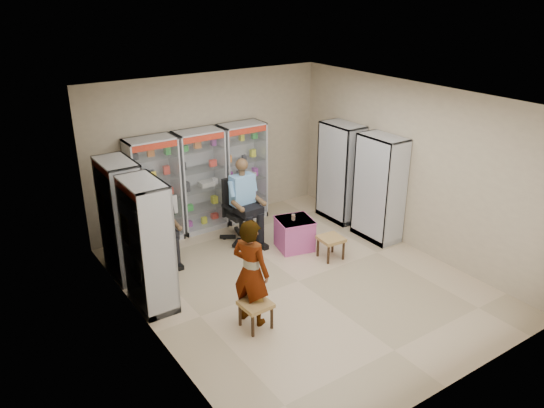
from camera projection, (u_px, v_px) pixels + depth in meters
floor at (298, 281)px, 8.71m from camera, size 6.00×6.00×0.00m
room_shell at (301, 168)px, 7.96m from camera, size 5.02×6.02×3.01m
cabinet_back_left at (154, 191)px, 9.75m from camera, size 0.90×0.50×2.00m
cabinet_back_mid at (200, 181)px, 10.24m from camera, size 0.90×0.50×2.00m
cabinet_back_right at (243, 172)px, 10.73m from camera, size 0.90×0.50×2.00m
cabinet_right_far at (340, 172)px, 10.71m from camera, size 0.90×0.50×2.00m
cabinet_right_near at (379, 188)px, 9.86m from camera, size 0.90×0.50×2.00m
cabinet_left_far at (122, 220)px, 8.56m from camera, size 0.90×0.50×2.00m
cabinet_left_near at (148, 245)px, 7.71m from camera, size 0.90×0.50×2.00m
wooden_chair at (159, 234)px, 9.26m from camera, size 0.42×0.42×0.94m
seated_customer at (160, 225)px, 9.15m from camera, size 0.44×0.60×1.34m
office_chair at (241, 210)px, 9.92m from camera, size 0.68×0.68×1.20m
seated_shopkeeper at (242, 203)px, 9.82m from camera, size 0.53×0.72×1.53m
pink_trunk at (295, 234)px, 9.70m from camera, size 0.72×0.70×0.58m
tea_glass at (293, 217)px, 9.54m from camera, size 0.07×0.07×0.11m
woven_stool_a at (331, 248)px, 9.38m from camera, size 0.43×0.43×0.40m
woven_stool_b at (256, 315)px, 7.48m from camera, size 0.42×0.42×0.40m
standing_man at (251, 272)px, 7.40m from camera, size 0.59×0.69×1.60m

